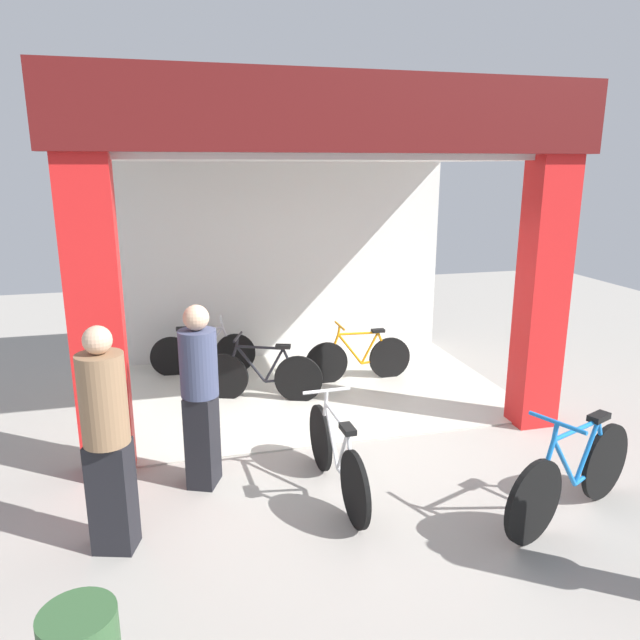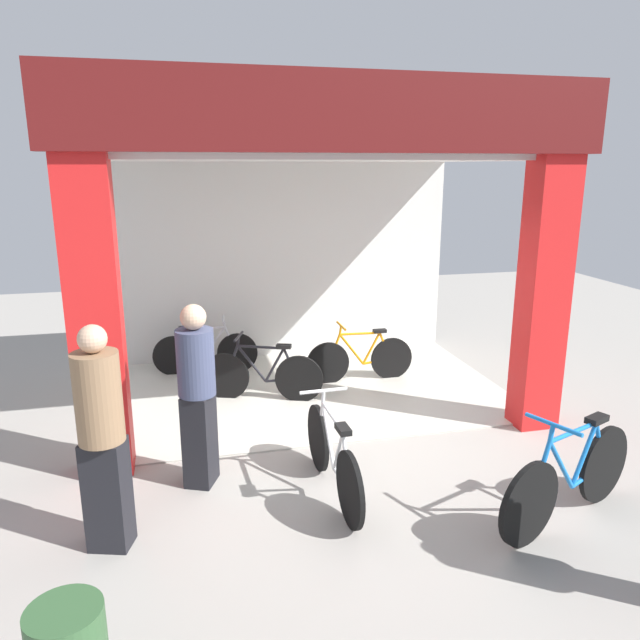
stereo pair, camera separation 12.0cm
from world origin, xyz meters
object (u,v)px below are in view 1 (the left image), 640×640
bicycle_inside_1 (203,353)px  bicycle_inside_2 (359,358)px  bicycle_parked_0 (573,476)px  bicycle_inside_0 (262,375)px  pedestrian_1 (200,395)px  bicycle_parked_1 (336,458)px  pedestrian_0 (107,438)px

bicycle_inside_1 → bicycle_inside_2: (2.02, -0.79, 0.01)m
bicycle_parked_0 → bicycle_inside_0: bearing=123.2°
bicycle_inside_1 → bicycle_parked_0: bicycle_parked_0 is taller
bicycle_parked_0 → pedestrian_1: size_ratio=0.96×
bicycle_inside_0 → bicycle_parked_1: 2.33m
bicycle_parked_0 → pedestrian_1: (-2.89, 1.31, 0.49)m
bicycle_inside_0 → pedestrian_1: pedestrian_1 is taller
bicycle_inside_0 → bicycle_inside_1: size_ratio=1.00×
bicycle_inside_0 → pedestrian_0: size_ratio=0.82×
bicycle_inside_0 → bicycle_inside_1: (-0.64, 1.16, -0.02)m
bicycle_inside_1 → bicycle_inside_2: 2.17m
bicycle_inside_0 → pedestrian_1: 2.08m
bicycle_parked_0 → pedestrian_0: bearing=171.9°
bicycle_parked_0 → bicycle_inside_1: bearing=122.1°
bicycle_parked_1 → pedestrian_1: size_ratio=0.95×
bicycle_inside_1 → bicycle_inside_2: bicycle_inside_2 is taller
bicycle_parked_0 → bicycle_parked_1: 1.96m
pedestrian_1 → bicycle_inside_1: bearing=86.4°
bicycle_inside_0 → bicycle_inside_1: bicycle_inside_0 is taller
bicycle_parked_0 → pedestrian_0: (-3.61, 0.51, 0.53)m
bicycle_inside_0 → pedestrian_0: pedestrian_0 is taller
bicycle_inside_2 → bicycle_inside_1: bearing=158.6°
bicycle_inside_1 → pedestrian_0: bearing=-103.4°
bicycle_inside_2 → pedestrian_1: bearing=-135.0°
bicycle_inside_0 → bicycle_parked_1: bearing=-82.7°
pedestrian_0 → bicycle_inside_0: bearing=59.7°
bicycle_parked_0 → pedestrian_0: size_ratio=0.92×
bicycle_inside_1 → bicycle_parked_1: size_ratio=0.89×
bicycle_inside_2 → bicycle_parked_1: bicycle_parked_1 is taller
bicycle_parked_0 → pedestrian_1: bearing=155.5°
pedestrian_0 → pedestrian_1: pedestrian_0 is taller
bicycle_inside_0 → bicycle_inside_2: 1.43m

